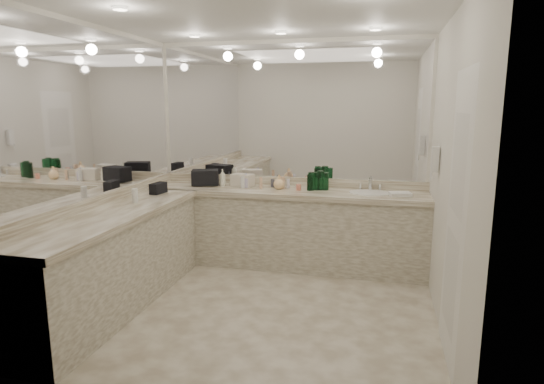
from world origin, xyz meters
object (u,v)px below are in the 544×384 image
(cream_cosmetic_case, at_px, (243,180))
(soap_bottle_a, at_px, (222,177))
(black_toiletry_bag, at_px, (205,178))
(soap_bottle_b, at_px, (246,180))
(wall_phone, at_px, (435,159))
(soap_bottle_c, at_px, (279,182))
(hand_towel, at_px, (400,194))
(sink, at_px, (369,194))

(cream_cosmetic_case, relative_size, soap_bottle_a, 1.25)
(black_toiletry_bag, xyz_separation_m, soap_bottle_b, (0.52, -0.01, -0.01))
(wall_phone, bearing_deg, soap_bottle_b, 165.52)
(wall_phone, distance_m, black_toiletry_bag, 2.63)
(cream_cosmetic_case, distance_m, soap_bottle_b, 0.09)
(black_toiletry_bag, distance_m, cream_cosmetic_case, 0.46)
(soap_bottle_a, relative_size, soap_bottle_c, 1.21)
(cream_cosmetic_case, bearing_deg, hand_towel, 5.77)
(soap_bottle_c, bearing_deg, black_toiletry_bag, 178.36)
(black_toiletry_bag, xyz_separation_m, soap_bottle_c, (0.92, -0.03, -0.01))
(hand_towel, distance_m, soap_bottle_a, 2.06)
(black_toiletry_bag, height_order, hand_towel, black_toiletry_bag)
(hand_towel, height_order, soap_bottle_c, soap_bottle_c)
(soap_bottle_a, bearing_deg, black_toiletry_bag, -172.12)
(sink, xyz_separation_m, cream_cosmetic_case, (-1.49, 0.08, 0.08))
(sink, height_order, hand_towel, hand_towel)
(hand_towel, bearing_deg, soap_bottle_b, 176.55)
(sink, xyz_separation_m, soap_bottle_c, (-1.02, 0.01, 0.09))
(sink, distance_m, wall_phone, 0.91)
(black_toiletry_bag, bearing_deg, soap_bottle_a, 7.88)
(black_toiletry_bag, distance_m, soap_bottle_b, 0.52)
(cream_cosmetic_case, relative_size, soap_bottle_c, 1.51)
(wall_phone, xyz_separation_m, soap_bottle_a, (-2.34, 0.57, -0.35))
(soap_bottle_a, bearing_deg, sink, -2.17)
(cream_cosmetic_case, bearing_deg, sink, 7.78)
(wall_phone, height_order, hand_towel, wall_phone)
(soap_bottle_a, distance_m, soap_bottle_c, 0.71)
(wall_phone, relative_size, black_toiletry_bag, 0.77)
(wall_phone, relative_size, soap_bottle_c, 1.43)
(soap_bottle_a, height_order, soap_bottle_c, soap_bottle_a)
(black_toiletry_bag, xyz_separation_m, soap_bottle_a, (0.21, 0.03, 0.01))
(black_toiletry_bag, distance_m, hand_towel, 2.27)
(black_toiletry_bag, xyz_separation_m, cream_cosmetic_case, (0.46, 0.04, -0.02))
(black_toiletry_bag, bearing_deg, cream_cosmetic_case, 5.52)
(sink, bearing_deg, cream_cosmetic_case, 176.88)
(sink, distance_m, cream_cosmetic_case, 1.49)
(hand_towel, bearing_deg, soap_bottle_a, 175.91)
(cream_cosmetic_case, height_order, soap_bottle_c, soap_bottle_c)
(sink, distance_m, soap_bottle_c, 1.03)
(wall_phone, relative_size, soap_bottle_a, 1.19)
(soap_bottle_c, bearing_deg, hand_towel, -3.89)
(black_toiletry_bag, height_order, soap_bottle_b, black_toiletry_bag)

